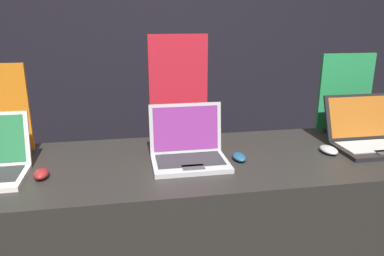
# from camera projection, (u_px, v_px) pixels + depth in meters

# --- Properties ---
(wall_back) EXTENTS (8.00, 0.05, 2.80)m
(wall_back) POSITION_uv_depth(u_px,v_px,m) (156.00, 32.00, 3.12)
(wall_back) COLOR black
(wall_back) RESTS_ON ground_plane
(display_counter) EXTENTS (2.23, 0.72, 0.91)m
(display_counter) POSITION_uv_depth(u_px,v_px,m) (192.00, 246.00, 1.83)
(display_counter) COLOR #282623
(display_counter) RESTS_ON ground_plane
(mouse_front) EXTENTS (0.06, 0.09, 0.04)m
(mouse_front) POSITION_uv_depth(u_px,v_px,m) (41.00, 174.00, 1.50)
(mouse_front) COLOR maroon
(mouse_front) RESTS_ON display_counter
(laptop_middle) EXTENTS (0.33, 0.26, 0.25)m
(laptop_middle) POSITION_uv_depth(u_px,v_px,m) (188.00, 149.00, 1.66)
(laptop_middle) COLOR #B7B7BC
(laptop_middle) RESTS_ON display_counter
(mouse_middle) EXTENTS (0.06, 0.10, 0.03)m
(mouse_middle) POSITION_uv_depth(u_px,v_px,m) (239.00, 157.00, 1.69)
(mouse_middle) COLOR navy
(mouse_middle) RESTS_ON display_counter
(promo_stand_middle) EXTENTS (0.29, 0.07, 0.54)m
(promo_stand_middle) POSITION_uv_depth(u_px,v_px,m) (178.00, 91.00, 1.88)
(promo_stand_middle) COLOR black
(promo_stand_middle) RESTS_ON display_counter
(laptop_back) EXTENTS (0.38, 0.33, 0.24)m
(laptop_back) POSITION_uv_depth(u_px,v_px,m) (370.00, 136.00, 1.84)
(laptop_back) COLOR black
(laptop_back) RESTS_ON display_counter
(mouse_back) EXTENTS (0.07, 0.12, 0.03)m
(mouse_back) POSITION_uv_depth(u_px,v_px,m) (329.00, 150.00, 1.77)
(mouse_back) COLOR #B2B2B7
(mouse_back) RESTS_ON display_counter
(promo_stand_back) EXTENTS (0.31, 0.07, 0.43)m
(promo_stand_back) POSITION_uv_depth(u_px,v_px,m) (345.00, 96.00, 2.04)
(promo_stand_back) COLOR black
(promo_stand_back) RESTS_ON display_counter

